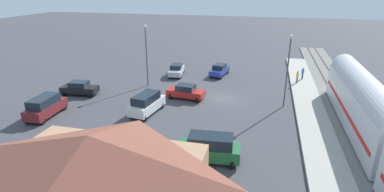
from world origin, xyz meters
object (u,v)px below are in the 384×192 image
sedan_red (186,92)px  suv_green (209,148)px  suv_maroon (45,106)px  sedan_blue (220,70)px  pedestrian_waiting_far (303,72)px  light_pole_lot_center (146,49)px  pedestrian_on_platform (297,76)px  suv_white (147,103)px  station_building (93,179)px  light_pole_near_platform (288,63)px  sedan_silver (176,70)px  sedan_black (80,88)px

sedan_red → suv_green: bearing=112.6°
suv_maroon → sedan_blue: bearing=-127.9°
suv_green → suv_maroon: 18.80m
pedestrian_waiting_far → suv_maroon: bearing=35.8°
sedan_red → light_pole_lot_center: (6.34, -3.52, 4.26)m
pedestrian_on_platform → suv_white: 21.69m
station_building → light_pole_near_platform: (-11.20, -21.24, 2.17)m
sedan_silver → light_pole_lot_center: bearing=67.6°
sedan_red → suv_white: bearing=61.4°
sedan_silver → sedan_red: bearing=113.3°
sedan_blue → light_pole_lot_center: bearing=40.1°
sedan_silver → suv_maroon: 20.09m
suv_maroon → sedan_red: bearing=-145.8°
pedestrian_waiting_far → sedan_silver: 18.42m
light_pole_near_platform → light_pole_lot_center: size_ratio=0.99×
station_building → light_pole_lot_center: bearing=-74.9°
sedan_black → light_pole_near_platform: bearing=-175.1°
pedestrian_waiting_far → light_pole_near_platform: (2.86, 10.71, 3.83)m
station_building → pedestrian_waiting_far: 34.95m
sedan_blue → light_pole_lot_center: size_ratio=0.58×
sedan_red → light_pole_near_platform: (-11.51, -0.19, 4.23)m
suv_green → light_pole_near_platform: size_ratio=0.62×
sedan_black → suv_white: size_ratio=0.91×
sedan_silver → light_pole_lot_center: (2.36, 5.72, 4.26)m
station_building → suv_green: bearing=-122.5°
light_pole_lot_center → light_pole_near_platform: bearing=169.4°
suv_green → light_pole_near_platform: light_pole_near_platform is taller
light_pole_near_platform → light_pole_lot_center: 18.15m
light_pole_lot_center → sedan_silver: bearing=-112.4°
suv_maroon → light_pole_lot_center: (-6.55, -12.28, 3.99)m
pedestrian_waiting_far → light_pole_lot_center: size_ratio=0.21×
pedestrian_on_platform → suv_white: size_ratio=0.33×
pedestrian_waiting_far → sedan_black: pedestrian_waiting_far is taller
suv_white → sedan_red: size_ratio=1.09×
pedestrian_on_platform → suv_green: bearing=69.7°
light_pole_near_platform → light_pole_lot_center: bearing=-10.6°
light_pole_near_platform → suv_maroon: bearing=20.1°
pedestrian_on_platform → sedan_silver: size_ratio=0.36×
pedestrian_on_platform → suv_maroon: suv_maroon is taller
suv_white → light_pole_near_platform: 15.93m
suv_white → light_pole_near_platform: (-14.41, -5.52, 3.96)m
sedan_black → pedestrian_waiting_far: bearing=-155.1°
pedestrian_on_platform → suv_maroon: size_ratio=0.34×
sedan_red → pedestrian_on_platform: bearing=-146.7°
light_pole_near_platform → sedan_silver: bearing=-30.3°
station_building → sedan_blue: size_ratio=2.60×
suv_maroon → light_pole_near_platform: (-24.40, -8.95, 3.96)m
sedan_blue → sedan_black: bearing=39.2°
suv_white → suv_maroon: (9.99, 3.44, 0.00)m
pedestrian_on_platform → sedan_red: (13.51, 8.86, -0.40)m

